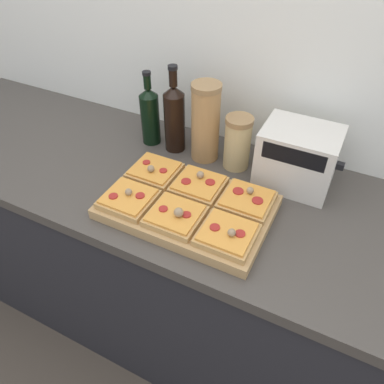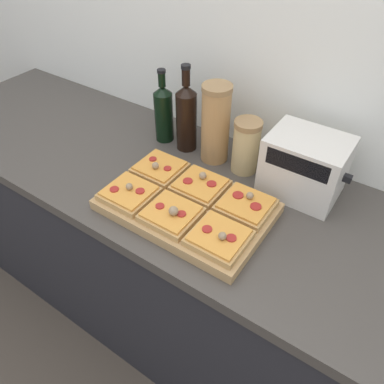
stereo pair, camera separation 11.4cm
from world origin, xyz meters
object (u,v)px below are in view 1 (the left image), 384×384
at_px(cutting_board, 188,207).
at_px(grain_jar_short, 238,143).
at_px(olive_oil_bottle, 150,115).
at_px(wine_bottle, 174,117).
at_px(grain_jar_tall, 205,123).
at_px(toaster_oven, 297,157).

bearing_deg(cutting_board, grain_jar_short, 80.93).
height_order(olive_oil_bottle, grain_jar_short, olive_oil_bottle).
relative_size(wine_bottle, grain_jar_short, 1.67).
bearing_deg(olive_oil_bottle, wine_bottle, 0.00).
height_order(cutting_board, wine_bottle, wine_bottle).
bearing_deg(olive_oil_bottle, grain_jar_short, 0.00).
height_order(wine_bottle, grain_jar_tall, wine_bottle).
bearing_deg(toaster_oven, wine_bottle, 179.89).
relative_size(grain_jar_short, toaster_oven, 0.73).
bearing_deg(grain_jar_short, cutting_board, -99.07).
xyz_separation_m(grain_jar_tall, toaster_oven, (0.33, -0.00, -0.04)).
bearing_deg(grain_jar_tall, olive_oil_bottle, 180.00).
bearing_deg(grain_jar_short, wine_bottle, 180.00).
height_order(wine_bottle, grain_jar_short, wine_bottle).
height_order(cutting_board, olive_oil_bottle, olive_oil_bottle).
bearing_deg(cutting_board, toaster_oven, 48.57).
bearing_deg(grain_jar_short, olive_oil_bottle, 180.00).
bearing_deg(cutting_board, grain_jar_tall, 104.95).
distance_m(grain_jar_short, toaster_oven, 0.21).
relative_size(cutting_board, grain_jar_tall, 1.78).
bearing_deg(cutting_board, wine_bottle, 124.77).
height_order(olive_oil_bottle, grain_jar_tall, grain_jar_tall).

